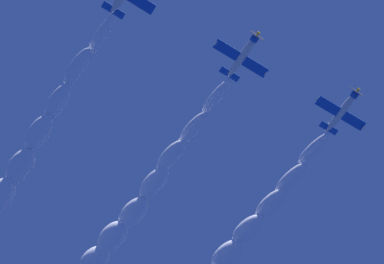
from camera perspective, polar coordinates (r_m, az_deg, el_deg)
airplane_lead at (r=84.37m, az=13.38°, el=1.90°), size 7.54×6.94×2.67m
airplane_left_wingman at (r=79.55m, az=4.59°, el=6.89°), size 7.54×6.92×2.39m
smoke_trail_left_wingman at (r=90.53m, az=-6.78°, el=-9.08°), size 21.45×39.24×8.85m
smoke_trail_right_wingman at (r=85.54m, az=-16.61°, el=-5.04°), size 20.96×39.26×8.91m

